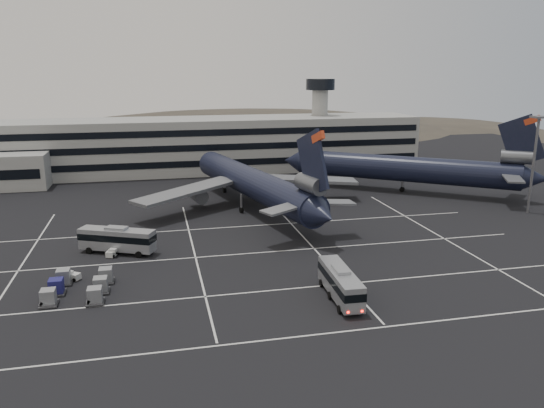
{
  "coord_description": "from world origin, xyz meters",
  "views": [
    {
      "loc": [
        -11.21,
        -69.38,
        26.6
      ],
      "look_at": [
        7.5,
        13.18,
        5.0
      ],
      "focal_mm": 35.0,
      "sensor_mm": 36.0,
      "label": 1
    }
  ],
  "objects_px": {
    "bus_near": "(340,282)",
    "tug_a": "(112,253)",
    "bus_far": "(117,239)",
    "trijet_main": "(253,183)",
    "uld_cluster": "(79,286)"
  },
  "relations": [
    {
      "from": "bus_near",
      "to": "tug_a",
      "type": "distance_m",
      "value": 34.81
    },
    {
      "from": "bus_near",
      "to": "bus_far",
      "type": "distance_m",
      "value": 35.05
    },
    {
      "from": "trijet_main",
      "to": "tug_a",
      "type": "relative_size",
      "value": 24.84
    },
    {
      "from": "bus_near",
      "to": "tug_a",
      "type": "height_order",
      "value": "bus_near"
    },
    {
      "from": "trijet_main",
      "to": "bus_far",
      "type": "height_order",
      "value": "trijet_main"
    },
    {
      "from": "trijet_main",
      "to": "tug_a",
      "type": "distance_m",
      "value": 33.8
    },
    {
      "from": "trijet_main",
      "to": "bus_far",
      "type": "bearing_deg",
      "value": -153.11
    },
    {
      "from": "bus_far",
      "to": "uld_cluster",
      "type": "xyz_separation_m",
      "value": [
        -3.87,
        -14.15,
        -1.27
      ]
    },
    {
      "from": "trijet_main",
      "to": "bus_near",
      "type": "height_order",
      "value": "trijet_main"
    },
    {
      "from": "bus_near",
      "to": "bus_far",
      "type": "relative_size",
      "value": 0.97
    },
    {
      "from": "bus_near",
      "to": "tug_a",
      "type": "bearing_deg",
      "value": 144.83
    },
    {
      "from": "bus_near",
      "to": "uld_cluster",
      "type": "xyz_separation_m",
      "value": [
        -30.6,
        8.52,
        -1.18
      ]
    },
    {
      "from": "trijet_main",
      "to": "tug_a",
      "type": "bearing_deg",
      "value": -152.12
    },
    {
      "from": "trijet_main",
      "to": "tug_a",
      "type": "xyz_separation_m",
      "value": [
        -25.28,
        -21.94,
        -4.68
      ]
    },
    {
      "from": "trijet_main",
      "to": "bus_near",
      "type": "bearing_deg",
      "value": -100.11
    }
  ]
}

